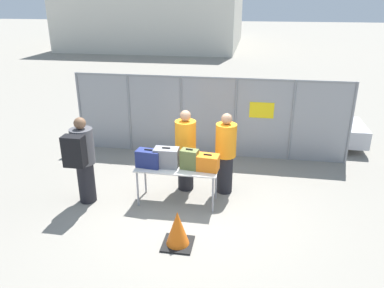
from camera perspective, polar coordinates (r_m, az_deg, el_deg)
name	(u,v)px	position (r m, az deg, el deg)	size (l,w,h in m)	color
ground_plane	(190,207)	(7.58, -0.31, -9.51)	(120.00, 120.00, 0.00)	gray
fence_section	(208,115)	(9.60, 2.51, 4.40)	(7.05, 0.07, 2.07)	gray
inspection_table	(177,171)	(7.42, -2.27, -4.06)	(1.61, 0.66, 0.78)	silver
suitcase_navy	(149,158)	(7.40, -6.61, -2.19)	(0.50, 0.31, 0.37)	navy
suitcase_grey	(166,158)	(7.35, -3.92, -2.08)	(0.48, 0.29, 0.41)	slate
suitcase_olive	(189,159)	(7.26, -0.40, -2.33)	(0.36, 0.27, 0.41)	#566033
suitcase_orange	(208,162)	(7.23, 2.38, -2.83)	(0.46, 0.33, 0.33)	orange
traveler_hooded	(82,158)	(7.60, -16.39, -2.04)	(0.44, 0.69, 1.79)	black
security_worker_near	(186,150)	(7.86, -0.98, -0.85)	(0.44, 0.44, 1.77)	black
security_worker_far	(226,153)	(7.77, 5.13, -1.31)	(0.43, 0.43, 1.75)	black
utility_trailer	(304,131)	(10.99, 16.76, 1.98)	(3.96, 2.24, 0.66)	#B2B2B7
distant_hangar	(159,5)	(33.44, -5.04, 20.30)	(13.34, 12.68, 6.40)	beige
traffic_cone	(178,230)	(6.39, -2.22, -12.90)	(0.51, 0.51, 0.64)	black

